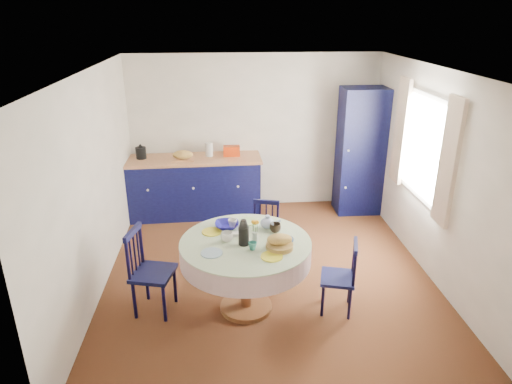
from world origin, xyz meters
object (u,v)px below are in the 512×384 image
kitchen_counter (194,186)px  chair_left (149,271)px  mug_a (227,237)px  mug_b (253,246)px  cobalt_bowl (227,225)px  pantry_cabinet (361,152)px  mug_d (232,223)px  mug_c (275,228)px  chair_right (341,276)px  chair_far (265,233)px  dining_table (246,252)px

kitchen_counter → chair_left: size_ratio=2.21×
mug_a → mug_b: mug_a is taller
kitchen_counter → cobalt_bowl: kitchen_counter is taller
pantry_cabinet → cobalt_bowl: bearing=-133.9°
kitchen_counter → mug_d: (0.55, -2.26, 0.40)m
mug_c → cobalt_bowl: 0.54m
kitchen_counter → chair_left: (-0.36, -2.54, 0.01)m
pantry_cabinet → chair_left: (-3.02, -2.49, -0.51)m
kitchen_counter → mug_b: kitchen_counter is taller
pantry_cabinet → chair_right: bearing=-109.4°
pantry_cabinet → chair_far: (-1.68, -1.57, -0.58)m
chair_right → mug_d: (-1.15, 0.45, 0.46)m
dining_table → mug_a: size_ratio=10.90×
kitchen_counter → mug_d: 2.36m
mug_b → mug_a: bearing=141.6°
mug_c → kitchen_counter: bearing=112.8°
pantry_cabinet → dining_table: size_ratio=1.45×
chair_right → mug_a: bearing=-80.6°
chair_left → mug_d: chair_left is taller
chair_left → mug_d: size_ratio=9.88×
pantry_cabinet → chair_far: 2.37m
mug_b → kitchen_counter: bearing=104.9°
pantry_cabinet → mug_a: 3.34m
chair_far → mug_c: size_ratio=6.65×
pantry_cabinet → chair_left: size_ratio=2.06×
chair_far → cobalt_bowl: cobalt_bowl is taller
mug_b → cobalt_bowl: bearing=115.7°
mug_d → chair_right: bearing=-21.5°
dining_table → mug_b: 0.25m
mug_a → mug_b: (0.26, -0.20, -0.01)m
chair_left → mug_c: (1.37, 0.13, 0.40)m
mug_a → mug_c: 0.56m
cobalt_bowl → mug_d: bearing=14.8°
chair_far → chair_right: 1.31m
kitchen_counter → mug_a: bearing=-81.2°
chair_left → chair_far: (1.34, 0.92, -0.07)m
mug_b → mug_d: mug_d is taller
chair_left → cobalt_bowl: (0.85, 0.27, 0.38)m
cobalt_bowl → dining_table: bearing=-59.9°
chair_far → mug_c: mug_c is taller
mug_d → chair_far: bearing=56.3°
pantry_cabinet → mug_d: pantry_cabinet is taller
chair_right → mug_c: bearing=-98.2°
chair_left → chair_right: 2.07m
chair_right → cobalt_bowl: (-1.21, 0.44, 0.45)m
kitchen_counter → cobalt_bowl: size_ratio=8.08×
mug_b → cobalt_bowl: (-0.25, 0.52, -0.01)m
dining_table → mug_d: 0.41m
pantry_cabinet → mug_d: size_ratio=20.40×
pantry_cabinet → chair_far: size_ratio=2.41×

